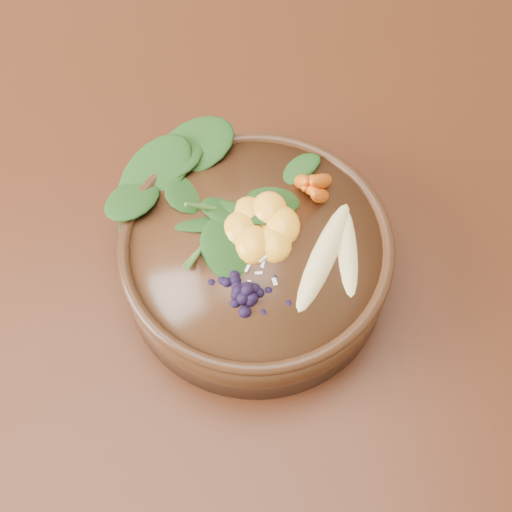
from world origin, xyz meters
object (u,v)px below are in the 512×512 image
at_px(dining_table, 5,274).
at_px(mandarin_cluster, 261,221).
at_px(stoneware_bowl, 256,261).
at_px(carrot_cluster, 319,168).
at_px(banana_halves, 337,246).
at_px(blueberry_pile, 247,285).
at_px(kale_heap, 225,178).

distance_m(dining_table, mandarin_cluster, 0.37).
height_order(stoneware_bowl, carrot_cluster, carrot_cluster).
bearing_deg(dining_table, banana_halves, -11.21).
distance_m(carrot_cluster, blueberry_pile, 0.14).
height_order(mandarin_cluster, blueberry_pile, blueberry_pile).
xyz_separation_m(dining_table, mandarin_cluster, (0.32, -0.05, 0.18)).
bearing_deg(stoneware_bowl, kale_heap, 113.77).
distance_m(stoneware_bowl, mandarin_cluster, 0.06).
bearing_deg(banana_halves, stoneware_bowl, -177.26).
bearing_deg(mandarin_cluster, kale_heap, 125.11).
xyz_separation_m(kale_heap, banana_halves, (0.11, -0.08, -0.01)).
bearing_deg(blueberry_pile, mandarin_cluster, 77.63).
distance_m(dining_table, banana_halves, 0.44).
xyz_separation_m(stoneware_bowl, kale_heap, (-0.03, 0.07, 0.06)).
relative_size(banana_halves, mandarin_cluster, 1.69).
distance_m(dining_table, stoneware_bowl, 0.35).
height_order(dining_table, blueberry_pile, blueberry_pile).
xyz_separation_m(stoneware_bowl, banana_halves, (0.08, -0.01, 0.05)).
height_order(stoneware_bowl, blueberry_pile, blueberry_pile).
distance_m(banana_halves, blueberry_pile, 0.10).
bearing_deg(stoneware_bowl, dining_table, 168.57).
relative_size(kale_heap, carrot_cluster, 2.38).
height_order(stoneware_bowl, kale_heap, kale_heap).
bearing_deg(dining_table, mandarin_cluster, -8.34).
bearing_deg(carrot_cluster, banana_halves, -66.94).
distance_m(stoneware_bowl, kale_heap, 0.09).
bearing_deg(dining_table, kale_heap, 0.64).
distance_m(mandarin_cluster, blueberry_pile, 0.08).
distance_m(kale_heap, banana_halves, 0.14).
distance_m(kale_heap, blueberry_pile, 0.13).
height_order(kale_heap, blueberry_pile, kale_heap).
bearing_deg(carrot_cluster, blueberry_pile, -109.55).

